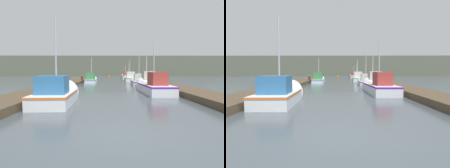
# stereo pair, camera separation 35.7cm
# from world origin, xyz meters

# --- Properties ---
(ground_plane) EXTENTS (200.00, 200.00, 0.00)m
(ground_plane) POSITION_xyz_m (0.00, 0.00, 0.00)
(ground_plane) COLOR #424C51
(dock_left) EXTENTS (2.25, 40.00, 0.36)m
(dock_left) POSITION_xyz_m (-5.28, 16.00, 0.18)
(dock_left) COLOR #4C3D2B
(dock_left) RESTS_ON ground_plane
(dock_right) EXTENTS (2.25, 40.00, 0.36)m
(dock_right) POSITION_xyz_m (5.28, 16.00, 0.18)
(dock_right) COLOR #4C3D2B
(dock_right) RESTS_ON ground_plane
(distant_shore_ridge) EXTENTS (120.00, 16.00, 6.18)m
(distant_shore_ridge) POSITION_xyz_m (0.00, 63.30, 3.09)
(distant_shore_ridge) COLOR #565B4C
(distant_shore_ridge) RESTS_ON ground_plane
(fishing_boat_0) EXTENTS (1.88, 4.82, 4.93)m
(fishing_boat_0) POSITION_xyz_m (-3.18, 5.64, 0.46)
(fishing_boat_0) COLOR silver
(fishing_boat_0) RESTS_ON ground_plane
(fishing_boat_1) EXTENTS (1.93, 6.11, 4.34)m
(fishing_boat_1) POSITION_xyz_m (2.89, 10.54, 0.48)
(fishing_boat_1) COLOR silver
(fishing_boat_1) RESTS_ON ground_plane
(fishing_boat_2) EXTENTS (1.50, 6.00, 3.55)m
(fishing_boat_2) POSITION_xyz_m (3.18, 15.05, 0.53)
(fishing_boat_2) COLOR silver
(fishing_boat_2) RESTS_ON ground_plane
(fishing_boat_3) EXTENTS (1.78, 4.95, 5.00)m
(fishing_boat_3) POSITION_xyz_m (3.02, 19.28, 0.38)
(fishing_boat_3) COLOR silver
(fishing_boat_3) RESTS_ON ground_plane
(fishing_boat_4) EXTENTS (1.51, 5.90, 3.92)m
(fishing_boat_4) POSITION_xyz_m (-3.08, 23.61, 0.44)
(fishing_boat_4) COLOR silver
(fishing_boat_4) RESTS_ON ground_plane
(fishing_boat_5) EXTENTS (1.75, 6.05, 3.99)m
(fishing_boat_5) POSITION_xyz_m (2.86, 28.58, 0.47)
(fishing_boat_5) COLOR silver
(fishing_boat_5) RESTS_ON ground_plane
(fishing_boat_6) EXTENTS (1.80, 5.69, 3.65)m
(fishing_boat_6) POSITION_xyz_m (3.18, 33.78, 0.40)
(fishing_boat_6) COLOR silver
(fishing_boat_6) RESTS_ON ground_plane
(fishing_boat_7) EXTENTS (1.63, 5.98, 3.29)m
(fishing_boat_7) POSITION_xyz_m (2.94, 39.10, 0.44)
(fishing_boat_7) COLOR silver
(fishing_boat_7) RESTS_ON ground_plane
(mooring_piling_0) EXTENTS (0.34, 0.34, 1.19)m
(mooring_piling_0) POSITION_xyz_m (-4.13, 29.10, 0.60)
(mooring_piling_0) COLOR #473523
(mooring_piling_0) RESTS_ON ground_plane
(mooring_piling_1) EXTENTS (0.34, 0.34, 0.99)m
(mooring_piling_1) POSITION_xyz_m (-4.32, 22.91, 0.50)
(mooring_piling_1) COLOR #473523
(mooring_piling_1) RESTS_ON ground_plane
(mooring_piling_2) EXTENTS (0.36, 0.36, 1.33)m
(mooring_piling_2) POSITION_xyz_m (4.35, 17.69, 0.67)
(mooring_piling_2) COLOR #473523
(mooring_piling_2) RESTS_ON ground_plane
(mooring_piling_3) EXTENTS (0.33, 0.33, 1.12)m
(mooring_piling_3) POSITION_xyz_m (-4.07, 36.52, 0.57)
(mooring_piling_3) COLOR #473523
(mooring_piling_3) RESTS_ON ground_plane
(channel_buoy) EXTENTS (0.63, 0.63, 1.13)m
(channel_buoy) POSITION_xyz_m (-0.70, 46.19, 0.18)
(channel_buoy) COLOR #BF6513
(channel_buoy) RESTS_ON ground_plane
(seagull_lead) EXTENTS (0.56, 0.31, 0.12)m
(seagull_lead) POSITION_xyz_m (1.83, 29.42, 5.28)
(seagull_lead) COLOR white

